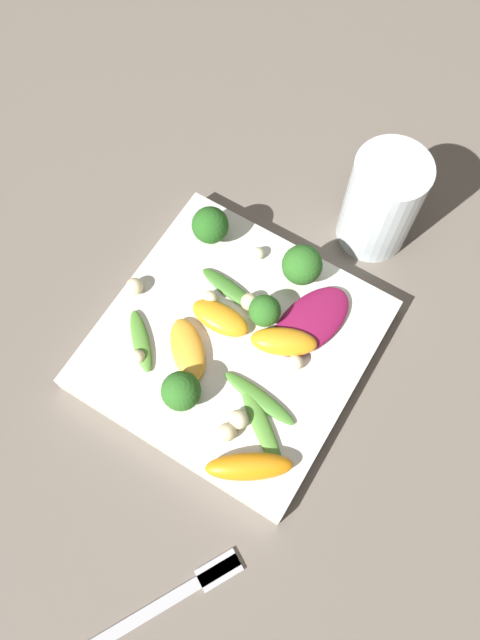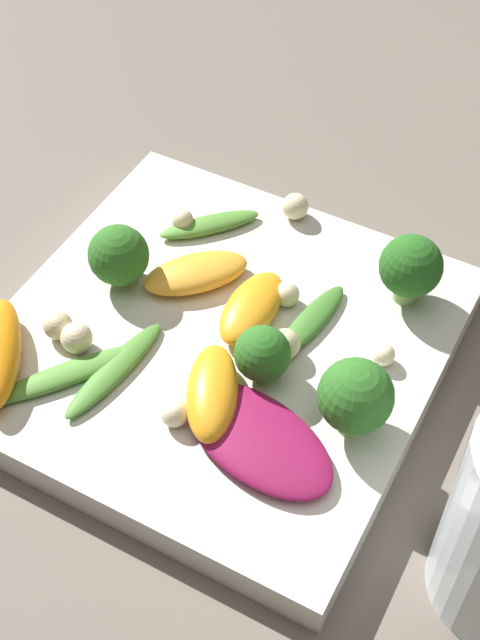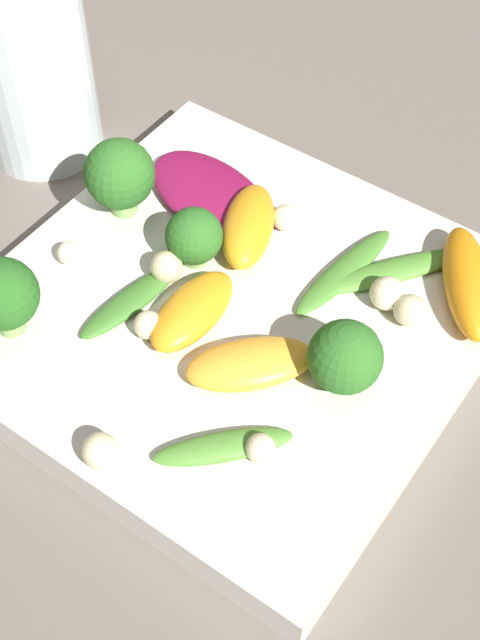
{
  "view_description": "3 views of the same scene",
  "coord_description": "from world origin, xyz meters",
  "views": [
    {
      "loc": [
        0.12,
        -0.18,
        0.6
      ],
      "look_at": [
        -0.0,
        0.02,
        0.04
      ],
      "focal_mm": 35.0,
      "sensor_mm": 36.0,
      "label": 1
    },
    {
      "loc": [
        0.29,
        0.17,
        0.43
      ],
      "look_at": [
        0.0,
        0.01,
        0.05
      ],
      "focal_mm": 50.0,
      "sensor_mm": 36.0,
      "label": 2
    },
    {
      "loc": [
        -0.25,
        -0.18,
        0.39
      ],
      "look_at": [
        -0.01,
        -0.01,
        0.03
      ],
      "focal_mm": 50.0,
      "sensor_mm": 36.0,
      "label": 3
    }
  ],
  "objects": [
    {
      "name": "broccoli_floret_2",
      "position": [
        0.01,
        0.04,
        0.04
      ],
      "size": [
        0.03,
        0.03,
        0.04
      ],
      "color": "#7A9E51",
      "rests_on": "plate"
    },
    {
      "name": "macadamia_nut_7",
      "position": [
        0.04,
        -0.08,
        0.03
      ],
      "size": [
        0.02,
        0.02,
        0.02
      ],
      "color": "beige",
      "rests_on": "plate"
    },
    {
      "name": "orange_segment_2",
      "position": [
        -0.03,
        -0.03,
        0.03
      ],
      "size": [
        0.07,
        0.07,
        0.01
      ],
      "color": "#FCAD33",
      "rests_on": "plate"
    },
    {
      "name": "orange_segment_3",
      "position": [
        0.05,
        0.02,
        0.03
      ],
      "size": [
        0.07,
        0.05,
        0.02
      ],
      "color": "orange",
      "rests_on": "plate"
    },
    {
      "name": "broccoli_floret_0",
      "position": [
        0.02,
        0.09,
        0.05
      ],
      "size": [
        0.04,
        0.04,
        0.05
      ],
      "color": "#84AD5B",
      "rests_on": "plate"
    },
    {
      "name": "radicchio_leaf_0",
      "position": [
        0.06,
        0.06,
        0.03
      ],
      "size": [
        0.07,
        0.1,
        0.01
      ],
      "color": "maroon",
      "rests_on": "plate"
    },
    {
      "name": "macadamia_nut_4",
      "position": [
        0.06,
        0.01,
        0.03
      ],
      "size": [
        0.02,
        0.02,
        0.02
      ],
      "color": "beige",
      "rests_on": "plate"
    },
    {
      "name": "macadamia_nut_0",
      "position": [
        -0.04,
        0.02,
        0.03
      ],
      "size": [
        0.02,
        0.02,
        0.02
      ],
      "color": "beige",
      "rests_on": "plate"
    },
    {
      "name": "macadamia_nut_6",
      "position": [
        -0.01,
        0.04,
        0.03
      ],
      "size": [
        0.02,
        0.02,
        0.02
      ],
      "color": "beige",
      "rests_on": "plate"
    },
    {
      "name": "plate",
      "position": [
        0.0,
        0.0,
        0.01
      ],
      "size": [
        0.25,
        0.25,
        0.02
      ],
      "color": "silver",
      "rests_on": "ground_plane"
    },
    {
      "name": "arugula_sprig_0",
      "position": [
        -0.08,
        -0.05,
        0.03
      ],
      "size": [
        0.06,
        0.06,
        0.01
      ],
      "color": "#518E33",
      "rests_on": "plate"
    },
    {
      "name": "macadamia_nut_1",
      "position": [
        0.05,
        -0.07,
        0.03
      ],
      "size": [
        0.02,
        0.02,
        0.02
      ],
      "color": "beige",
      "rests_on": "plate"
    },
    {
      "name": "arugula_sprig_2",
      "position": [
        0.07,
        -0.06,
        0.03
      ],
      "size": [
        0.09,
        0.07,
        0.01
      ],
      "color": "#518E33",
      "rests_on": "plate"
    },
    {
      "name": "macadamia_nut_2",
      "position": [
        -0.03,
        0.09,
        0.03
      ],
      "size": [
        0.01,
        0.01,
        0.01
      ],
      "color": "beige",
      "rests_on": "plate"
    },
    {
      "name": "arugula_sprig_1",
      "position": [
        0.05,
        -0.04,
        0.03
      ],
      "size": [
        0.08,
        0.02,
        0.01
      ],
      "color": "#47842D",
      "rests_on": "plate"
    },
    {
      "name": "drinking_glass",
      "position": [
        0.06,
        0.19,
        0.06
      ],
      "size": [
        0.08,
        0.08,
        0.12
      ],
      "color": "silver",
      "rests_on": "ground_plane"
    },
    {
      "name": "orange_segment_1",
      "position": [
        -0.02,
        0.01,
        0.03
      ],
      "size": [
        0.06,
        0.03,
        0.02
      ],
      "color": "orange",
      "rests_on": "plate"
    },
    {
      "name": "arugula_sprig_3",
      "position": [
        -0.03,
        0.04,
        0.03
      ],
      "size": [
        0.07,
        0.03,
        0.01
      ],
      "color": "#3D7528",
      "rests_on": "plate"
    },
    {
      "name": "macadamia_nut_3",
      "position": [
        -0.11,
        -0.01,
        0.03
      ],
      "size": [
        0.02,
        0.02,
        0.02
      ],
      "color": "beige",
      "rests_on": "plate"
    },
    {
      "name": "orange_segment_0",
      "position": [
        0.08,
        -0.1,
        0.03
      ],
      "size": [
        0.08,
        0.06,
        0.02
      ],
      "color": "orange",
      "rests_on": "plate"
    },
    {
      "name": "broccoli_floret_1",
      "position": [
        -0.08,
        0.09,
        0.05
      ],
      "size": [
        0.04,
        0.04,
        0.05
      ],
      "color": "#84AD5B",
      "rests_on": "plate"
    },
    {
      "name": "ground_plane",
      "position": [
        0.0,
        0.0,
        0.0
      ],
      "size": [
        2.4,
        2.4,
        0.0
      ],
      "primitive_type": "plane",
      "color": "#6B6056"
    },
    {
      "name": "macadamia_nut_5",
      "position": [
        -0.07,
        -0.06,
        0.03
      ],
      "size": [
        0.01,
        0.01,
        0.01
      ],
      "color": "beige",
      "rests_on": "plate"
    },
    {
      "name": "broccoli_floret_3",
      "position": [
        -0.01,
        -0.07,
        0.04
      ],
      "size": [
        0.04,
        0.04,
        0.04
      ],
      "color": "#7A9E51",
      "rests_on": "plate"
    }
  ]
}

